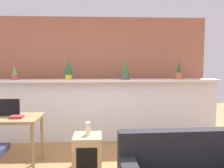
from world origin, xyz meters
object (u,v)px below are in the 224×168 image
at_px(side_cube_shelf, 88,153).
at_px(vase_on_shelf, 88,128).
at_px(potted_plant_1, 69,70).
at_px(potted_plant_0, 15,74).
at_px(desk, 2,123).
at_px(potted_plant_3, 179,71).
at_px(tv_monitor, 6,107).
at_px(book_on_desk, 17,117).
at_px(potted_plant_2, 125,70).

xyz_separation_m(side_cube_shelf, vase_on_shelf, (0.01, 0.04, 0.34)).
distance_m(potted_plant_1, vase_on_shelf, 1.43).
relative_size(potted_plant_0, desk, 0.23).
xyz_separation_m(potted_plant_0, potted_plant_3, (3.13, 0.06, 0.04)).
distance_m(potted_plant_1, tv_monitor, 1.33).
height_order(tv_monitor, side_cube_shelf, tv_monitor).
xyz_separation_m(potted_plant_3, vase_on_shelf, (-1.71, -1.19, -0.78)).
relative_size(potted_plant_1, desk, 0.34).
height_order(side_cube_shelf, vase_on_shelf, vase_on_shelf).
bearing_deg(tv_monitor, vase_on_shelf, -8.10).
bearing_deg(book_on_desk, potted_plant_3, 23.53).
bearing_deg(potted_plant_3, potted_plant_0, -178.90).
height_order(potted_plant_3, vase_on_shelf, potted_plant_3).
relative_size(potted_plant_1, potted_plant_3, 1.01).
xyz_separation_m(desk, vase_on_shelf, (1.24, -0.09, -0.07)).
bearing_deg(potted_plant_0, desk, -80.35).
xyz_separation_m(side_cube_shelf, book_on_desk, (-0.99, 0.04, 0.52)).
xyz_separation_m(potted_plant_3, book_on_desk, (-2.71, -1.18, -0.60)).
bearing_deg(potted_plant_1, potted_plant_2, 0.03).
height_order(tv_monitor, vase_on_shelf, tv_monitor).
height_order(potted_plant_0, vase_on_shelf, potted_plant_0).
bearing_deg(potted_plant_2, potted_plant_1, -179.97).
bearing_deg(book_on_desk, vase_on_shelf, -0.43).
relative_size(potted_plant_2, vase_on_shelf, 2.08).
relative_size(tv_monitor, book_on_desk, 2.24).
xyz_separation_m(potted_plant_0, tv_monitor, (0.21, -0.96, -0.45)).
xyz_separation_m(tv_monitor, side_cube_shelf, (1.19, -0.21, -0.62)).
height_order(potted_plant_2, tv_monitor, potted_plant_2).
bearing_deg(potted_plant_1, vase_on_shelf, -69.47).
distance_m(tv_monitor, side_cube_shelf, 1.36).
relative_size(tv_monitor, side_cube_shelf, 0.77).
bearing_deg(potted_plant_2, side_cube_shelf, -119.87).
distance_m(potted_plant_0, desk, 1.24).
relative_size(potted_plant_1, tv_monitor, 0.98).
relative_size(desk, side_cube_shelf, 2.20).
relative_size(potted_plant_0, book_on_desk, 1.50).
bearing_deg(vase_on_shelf, potted_plant_2, 59.64).
distance_m(potted_plant_1, potted_plant_2, 1.07).
xyz_separation_m(tv_monitor, vase_on_shelf, (1.20, -0.17, -0.28)).
height_order(tv_monitor, book_on_desk, tv_monitor).
bearing_deg(potted_plant_2, vase_on_shelf, -120.36).
relative_size(potted_plant_0, potted_plant_3, 0.69).
bearing_deg(desk, book_on_desk, -18.84).
relative_size(potted_plant_3, tv_monitor, 0.98).
bearing_deg(potted_plant_0, potted_plant_2, -0.21).
height_order(desk, vase_on_shelf, desk).
xyz_separation_m(potted_plant_0, side_cube_shelf, (1.41, -1.16, -1.07)).
distance_m(potted_plant_1, book_on_desk, 1.39).
bearing_deg(potted_plant_3, potted_plant_1, -178.18).
bearing_deg(potted_plant_3, tv_monitor, -160.80).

